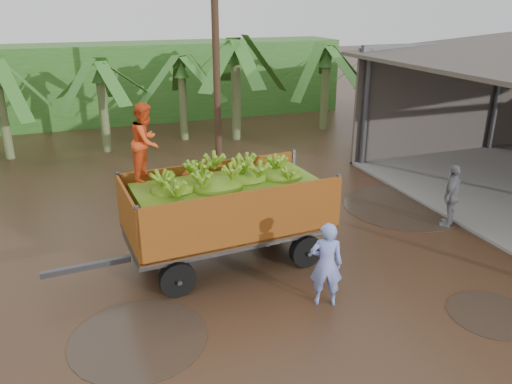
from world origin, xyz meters
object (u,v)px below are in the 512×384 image
Objects in this scene: man_blue at (326,264)px; man_grey at (452,195)px; utility_pole at (216,42)px; banana_trailer at (226,206)px.

man_blue reaches higher than man_grey.
utility_pole reaches higher than man_blue.
man_blue is at bearing -64.77° from banana_trailer.
man_blue is at bearing -9.09° from man_grey.
utility_pole is (0.42, 8.88, 3.36)m from man_blue.
banana_trailer reaches higher than man_grey.
man_grey is (4.67, 2.13, -0.02)m from man_blue.
man_grey is 0.20× the size of utility_pole.
man_grey is at bearing -133.56° from man_blue.
utility_pole is (-4.25, 6.75, 3.38)m from man_grey.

